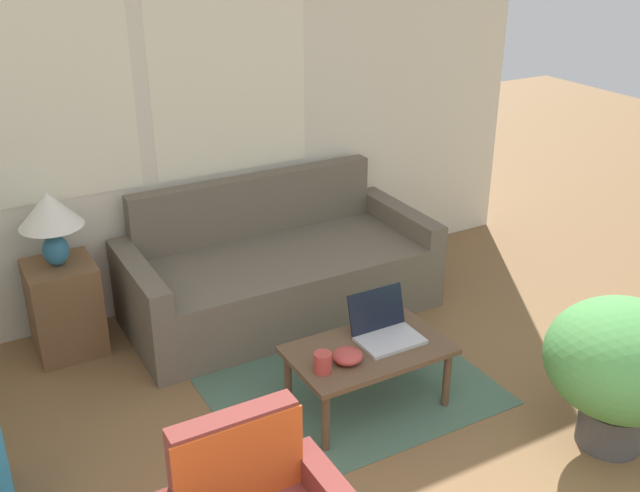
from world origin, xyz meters
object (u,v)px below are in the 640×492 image
object	(u,v)px
table_lamp	(50,215)
potted_plant	(623,363)
couch	(277,273)
cup_navy	(323,363)
snack_bowl	(347,356)
coffee_table	(368,355)
laptop	(385,329)

from	to	relation	value
table_lamp	potted_plant	distance (m)	3.26
couch	table_lamp	world-z (taller)	table_lamp
cup_navy	snack_bowl	xyz separation A→B (m)	(0.16, 0.02, -0.02)
table_lamp	couch	bearing A→B (deg)	-6.95
coffee_table	table_lamp	bearing A→B (deg)	133.02
potted_plant	cup_navy	bearing A→B (deg)	147.36
table_lamp	cup_navy	xyz separation A→B (m)	(1.00, -1.50, -0.48)
coffee_table	snack_bowl	xyz separation A→B (m)	(-0.17, -0.06, 0.08)
couch	laptop	world-z (taller)	couch
couch	cup_navy	bearing A→B (deg)	-106.13
coffee_table	laptop	xyz separation A→B (m)	(0.14, 0.05, 0.10)
potted_plant	snack_bowl	bearing A→B (deg)	143.18
couch	cup_navy	xyz separation A→B (m)	(-0.38, -1.33, 0.16)
coffee_table	cup_navy	bearing A→B (deg)	-166.89
table_lamp	potted_plant	size ratio (longest dim) A/B	0.57
snack_bowl	potted_plant	world-z (taller)	potted_plant
table_lamp	coffee_table	world-z (taller)	table_lamp
potted_plant	coffee_table	bearing A→B (deg)	136.59
table_lamp	cup_navy	size ratio (longest dim) A/B	4.23
couch	table_lamp	size ratio (longest dim) A/B	4.47
table_lamp	snack_bowl	distance (m)	1.95
couch	coffee_table	distance (m)	1.26
laptop	cup_navy	bearing A→B (deg)	-165.03
couch	snack_bowl	world-z (taller)	couch
couch	snack_bowl	bearing A→B (deg)	-99.78
couch	potted_plant	xyz separation A→B (m)	(0.88, -2.14, 0.22)
coffee_table	potted_plant	distance (m)	1.30
table_lamp	snack_bowl	world-z (taller)	table_lamp
table_lamp	laptop	xyz separation A→B (m)	(1.47, -1.37, -0.48)
coffee_table	potted_plant	size ratio (longest dim) A/B	1.08
table_lamp	potted_plant	xyz separation A→B (m)	(2.27, -2.31, -0.43)
table_lamp	snack_bowl	size ratio (longest dim) A/B	2.79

